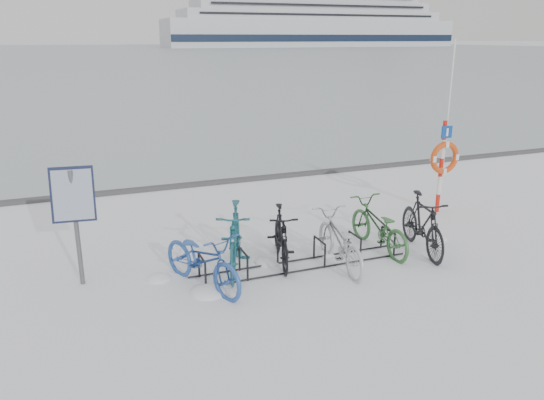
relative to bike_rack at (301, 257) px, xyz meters
name	(u,v)px	position (x,y,z in m)	size (l,w,h in m)	color
ground	(301,266)	(0.00, 0.00, -0.18)	(900.00, 900.00, 0.00)	white
ice_sheet	(72,52)	(0.00, 155.00, -0.17)	(400.00, 298.00, 0.02)	#A4B2B9
quay_edge	(214,183)	(0.00, 5.90, -0.13)	(400.00, 0.25, 0.10)	#3F3F42
bike_rack	(301,257)	(0.00, 0.00, 0.00)	(4.00, 0.48, 0.46)	black
info_board	(74,202)	(-3.67, 0.65, 1.25)	(0.69, 0.33, 1.99)	#595B5E
lifebuoy_station	(444,158)	(4.25, 1.59, 1.12)	(0.75, 0.22, 3.88)	red
cruise_ferry	(312,19)	(95.81, 201.91, 10.89)	(123.76, 23.37, 40.66)	silver
bike_0	(202,257)	(-1.82, -0.14, 0.33)	(0.68, 1.94, 1.02)	#294F9D
bike_1	(235,237)	(-1.11, 0.34, 0.41)	(0.56, 1.97, 1.19)	#19515D
bike_2	(281,235)	(-0.25, 0.32, 0.34)	(0.49, 1.73, 1.04)	black
bike_3	(339,239)	(0.64, -0.22, 0.32)	(0.66, 1.90, 1.00)	#ACB0B4
bike_4	(378,224)	(1.70, 0.20, 0.32)	(0.66, 1.90, 1.00)	#316232
bike_5	(423,222)	(2.43, -0.17, 0.39)	(0.54, 1.89, 1.14)	black
snow_drifts	(265,271)	(-0.67, 0.02, -0.18)	(5.99, 1.29, 0.20)	white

